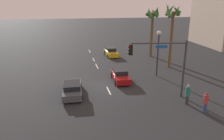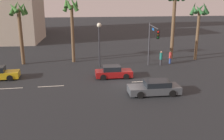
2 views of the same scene
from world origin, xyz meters
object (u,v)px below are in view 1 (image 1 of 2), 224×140
palm_tree_0 (172,20)px  car_0 (72,89)px  traffic_signal (164,59)px  streetlamp (158,44)px  pedestrian_0 (188,94)px  palm_tree_2 (152,20)px  pedestrian_1 (206,102)px  car_2 (111,52)px  car_1 (120,76)px

palm_tree_0 → car_0: bearing=-62.5°
traffic_signal → streetlamp: bearing=161.5°
car_0 → palm_tree_0: bearing=117.5°
pedestrian_0 → palm_tree_2: 19.07m
streetlamp → pedestrian_0: bearing=-3.3°
palm_tree_2 → streetlamp: bearing=-17.2°
pedestrian_0 → palm_tree_2: bearing=168.8°
pedestrian_1 → palm_tree_2: palm_tree_2 is taller
car_2 → palm_tree_2: (1.60, 6.64, 5.39)m
car_0 → car_2: 16.88m
car_1 → streetlamp: (-0.95, 4.91, 3.35)m
car_1 → car_2: (-12.52, 1.35, 0.03)m
car_1 → palm_tree_0: bearing=117.7°
traffic_signal → pedestrian_0: traffic_signal is taller
car_2 → pedestrian_0: bearing=8.9°
car_1 → palm_tree_0: 10.89m
palm_tree_2 → pedestrian_1: bearing=-8.2°
car_2 → car_0: bearing=-24.3°
car_0 → palm_tree_2: palm_tree_2 is taller
car_1 → pedestrian_0: 8.40m
palm_tree_0 → pedestrian_0: bearing=-17.9°
pedestrian_0 → palm_tree_2: (-18.04, 3.56, 5.05)m
car_1 → traffic_signal: (5.26, 2.83, 3.19)m
palm_tree_0 → palm_tree_2: bearing=-179.0°
car_2 → pedestrian_0: pedestrian_0 is taller
traffic_signal → car_0: bearing=-105.9°
car_0 → streetlamp: bearing=109.9°
car_0 → pedestrian_0: (4.26, 10.04, 0.39)m
traffic_signal → pedestrian_1: size_ratio=3.21×
traffic_signal → pedestrian_0: 3.74m
car_1 → pedestrian_0: size_ratio=2.17×
car_1 → palm_tree_0: (-4.26, 8.11, 5.89)m
car_1 → pedestrian_1: size_ratio=2.36×
streetlamp → car_0: bearing=-70.1°
car_1 → pedestrian_1: 10.13m
car_0 → palm_tree_0: 16.54m
streetlamp → pedestrian_1: (9.65, 0.27, -3.07)m
car_2 → palm_tree_2: 8.70m
traffic_signal → palm_tree_0: 11.21m
car_1 → traffic_signal: size_ratio=0.74×
palm_tree_0 → palm_tree_2: palm_tree_0 is taller
pedestrian_0 → streetlamp: bearing=176.7°
car_2 → traffic_signal: (17.78, 1.48, 3.16)m
pedestrian_1 → palm_tree_0: size_ratio=0.20×
traffic_signal → palm_tree_0: size_ratio=0.63×
traffic_signal → streetlamp: streetlamp is taller
car_0 → palm_tree_0: (-7.12, 13.71, 5.91)m
pedestrian_0 → pedestrian_1: 1.75m
streetlamp → palm_tree_2: bearing=162.8°
car_2 → streetlamp: bearing=17.1°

